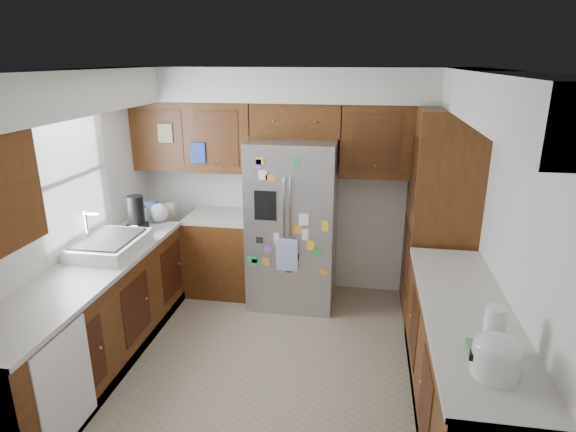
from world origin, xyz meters
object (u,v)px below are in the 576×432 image
object	(u,v)px
fridge	(293,223)
paper_towel	(494,328)
pantry	(440,216)
rice_cooker	(497,355)

from	to	relation	value
fridge	paper_towel	world-z (taller)	fridge
pantry	rice_cooker	bearing A→B (deg)	-90.01
fridge	rice_cooker	bearing A→B (deg)	-58.07
paper_towel	pantry	bearing A→B (deg)	91.11
pantry	paper_towel	size ratio (longest dim) A/B	7.72
fridge	paper_towel	distance (m)	2.65
rice_cooker	paper_towel	distance (m)	0.26
paper_towel	rice_cooker	bearing A→B (deg)	-99.15
fridge	paper_towel	size ratio (longest dim) A/B	6.46
pantry	fridge	xyz separation A→B (m)	(-1.50, 0.05, -0.17)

